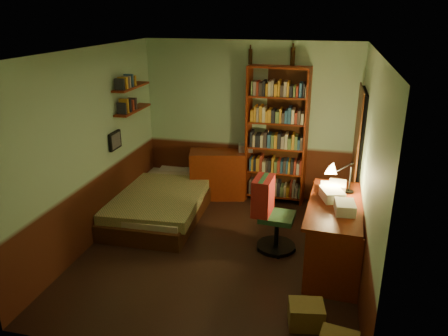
% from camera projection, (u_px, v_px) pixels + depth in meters
% --- Properties ---
extents(floor, '(3.50, 4.00, 0.02)m').
position_uv_depth(floor, '(220.00, 252.00, 5.83)').
color(floor, black).
rests_on(floor, ground).
extents(ceiling, '(3.50, 4.00, 0.02)m').
position_uv_depth(ceiling, '(219.00, 50.00, 4.93)').
color(ceiling, silver).
rests_on(ceiling, wall_back).
extents(wall_back, '(3.50, 0.02, 2.60)m').
position_uv_depth(wall_back, '(249.00, 121.00, 7.22)').
color(wall_back, '#8FB28A').
rests_on(wall_back, ground).
extents(wall_left, '(0.02, 4.00, 2.60)m').
position_uv_depth(wall_left, '(91.00, 149.00, 5.78)').
color(wall_left, '#8FB28A').
rests_on(wall_left, ground).
extents(wall_right, '(0.02, 4.00, 2.60)m').
position_uv_depth(wall_right, '(368.00, 172.00, 4.99)').
color(wall_right, '#8FB28A').
rests_on(wall_right, ground).
extents(wall_front, '(3.50, 0.02, 2.60)m').
position_uv_depth(wall_front, '(158.00, 238.00, 3.55)').
color(wall_front, '#8FB28A').
rests_on(wall_front, ground).
extents(doorway, '(0.06, 0.90, 2.00)m').
position_uv_depth(doorway, '(357.00, 160.00, 6.29)').
color(doorway, black).
rests_on(doorway, ground).
extents(door_trim, '(0.02, 0.98, 2.08)m').
position_uv_depth(door_trim, '(355.00, 160.00, 6.29)').
color(door_trim, '#391B0B').
rests_on(door_trim, ground).
extents(bed, '(1.26, 2.30, 0.68)m').
position_uv_depth(bed, '(164.00, 192.00, 6.86)').
color(bed, olive).
rests_on(bed, ground).
extents(dresser, '(1.00, 0.66, 0.81)m').
position_uv_depth(dresser, '(217.00, 174.00, 7.41)').
color(dresser, '#66200C').
rests_on(dresser, ground).
extents(mini_stereo, '(0.27, 0.23, 0.12)m').
position_uv_depth(mini_stereo, '(245.00, 148.00, 7.26)').
color(mini_stereo, '#B2B2B7').
rests_on(mini_stereo, dresser).
extents(bookshelf, '(0.98, 0.40, 2.23)m').
position_uv_depth(bookshelf, '(277.00, 136.00, 7.03)').
color(bookshelf, '#66200C').
rests_on(bookshelf, ground).
extents(bottle_left, '(0.08, 0.08, 0.24)m').
position_uv_depth(bottle_left, '(250.00, 57.00, 6.81)').
color(bottle_left, black).
rests_on(bottle_left, bookshelf).
extents(bottle_right, '(0.09, 0.09, 0.27)m').
position_uv_depth(bottle_right, '(293.00, 56.00, 6.65)').
color(bottle_right, black).
rests_on(bottle_right, bookshelf).
extents(desk, '(0.72, 1.58, 0.83)m').
position_uv_depth(desk, '(333.00, 234.00, 5.43)').
color(desk, '#66200C').
rests_on(desk, ground).
extents(paper_stack, '(0.33, 0.38, 0.13)m').
position_uv_depth(paper_stack, '(332.00, 195.00, 5.38)').
color(paper_stack, silver).
rests_on(paper_stack, desk).
extents(desk_lamp, '(0.23, 0.23, 0.64)m').
position_uv_depth(desk_lamp, '(351.00, 169.00, 5.50)').
color(desk_lamp, black).
rests_on(desk_lamp, desk).
extents(office_chair, '(0.59, 0.52, 1.11)m').
position_uv_depth(office_chair, '(277.00, 211.00, 5.72)').
color(office_chair, '#285933').
rests_on(office_chair, ground).
extents(red_jacket, '(0.30, 0.45, 0.50)m').
position_uv_depth(red_jacket, '(259.00, 158.00, 5.27)').
color(red_jacket, red).
rests_on(red_jacket, office_chair).
extents(wall_shelf_lower, '(0.20, 0.90, 0.03)m').
position_uv_depth(wall_shelf_lower, '(133.00, 110.00, 6.65)').
color(wall_shelf_lower, '#66200C').
rests_on(wall_shelf_lower, wall_left).
extents(wall_shelf_upper, '(0.20, 0.90, 0.03)m').
position_uv_depth(wall_shelf_upper, '(131.00, 87.00, 6.53)').
color(wall_shelf_upper, '#66200C').
rests_on(wall_shelf_upper, wall_left).
extents(framed_picture, '(0.04, 0.32, 0.26)m').
position_uv_depth(framed_picture, '(115.00, 141.00, 6.33)').
color(framed_picture, black).
rests_on(framed_picture, wall_left).
extents(cardboard_box_b, '(0.39, 0.34, 0.25)m').
position_uv_depth(cardboard_box_b, '(306.00, 314.00, 4.44)').
color(cardboard_box_b, olive).
rests_on(cardboard_box_b, ground).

